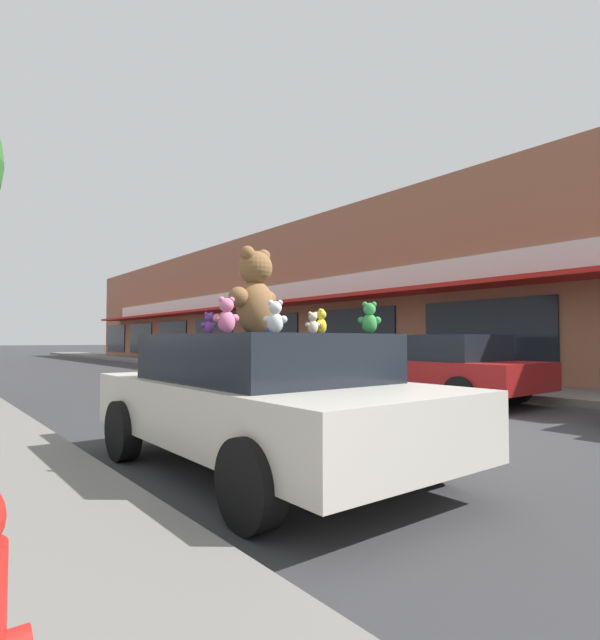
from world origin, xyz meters
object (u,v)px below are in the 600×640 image
object	(u,v)px
teddy_bear_white	(275,317)
teddy_bear_blue	(271,322)
teddy_bear_giant	(255,293)
teddy_bear_yellow	(321,322)
teddy_bear_cream	(313,323)
parked_car_far_right	(254,357)
teddy_bear_pink	(226,316)
teddy_bear_green	(369,318)
teddy_bear_purple	(209,324)
parked_car_far_center	(428,364)
plush_art_car	(263,397)

from	to	relation	value
teddy_bear_white	teddy_bear_blue	bearing A→B (deg)	-86.55
teddy_bear_giant	teddy_bear_yellow	size ratio (longest dim) A/B	3.52
teddy_bear_blue	teddy_bear_cream	size ratio (longest dim) A/B	1.43
teddy_bear_cream	parked_car_far_right	bearing A→B (deg)	-111.06
teddy_bear_blue	teddy_bear_pink	distance (m)	1.59
teddy_bear_green	teddy_bear_purple	world-z (taller)	teddy_bear_green
teddy_bear_pink	parked_car_far_center	bearing A→B (deg)	-141.58
teddy_bear_green	parked_car_far_center	world-z (taller)	teddy_bear_green
teddy_bear_blue	teddy_bear_cream	bearing A→B (deg)	97.58
teddy_bear_pink	teddy_bear_cream	distance (m)	0.92
plush_art_car	teddy_bear_white	size ratio (longest dim) A/B	13.97
teddy_bear_giant	parked_car_far_right	distance (m)	11.09
teddy_bear_white	parked_car_far_right	world-z (taller)	teddy_bear_white
teddy_bear_cream	teddy_bear_white	bearing A→B (deg)	28.50
teddy_bear_blue	parked_car_far_center	size ratio (longest dim) A/B	0.07
plush_art_car	teddy_bear_blue	xyz separation A→B (m)	(0.61, 0.74, 0.77)
parked_car_far_right	teddy_bear_blue	bearing A→B (deg)	-121.67
plush_art_car	teddy_bear_yellow	distance (m)	0.94
teddy_bear_blue	parked_car_far_center	bearing A→B (deg)	-139.09
teddy_bear_blue	teddy_bear_cream	distance (m)	1.16
teddy_bear_giant	teddy_bear_pink	world-z (taller)	teddy_bear_giant
teddy_bear_white	teddy_bear_yellow	xyz separation A→B (m)	(0.74, 0.25, -0.02)
teddy_bear_cream	teddy_bear_blue	bearing A→B (deg)	-95.28
teddy_bear_white	teddy_bear_giant	bearing A→B (deg)	-74.23
teddy_bear_giant	parked_car_far_right	bearing A→B (deg)	-139.48
teddy_bear_yellow	teddy_bear_purple	world-z (taller)	teddy_bear_yellow
plush_art_car	teddy_bear_purple	size ratio (longest dim) A/B	17.49
teddy_bear_green	teddy_bear_pink	world-z (taller)	teddy_bear_pink
teddy_bear_giant	teddy_bear_purple	xyz separation A→B (m)	(-0.36, 0.32, -0.32)
teddy_bear_green	teddy_bear_pink	distance (m)	1.28
plush_art_car	teddy_bear_purple	world-z (taller)	teddy_bear_purple
teddy_bear_purple	parked_car_far_center	bearing A→B (deg)	-163.89
plush_art_car	parked_car_far_center	distance (m)	6.55
parked_car_far_center	parked_car_far_right	xyz separation A→B (m)	(-0.00, 6.86, -0.04)
teddy_bear_green	teddy_bear_yellow	distance (m)	0.65
parked_car_far_center	teddy_bear_cream	bearing A→B (deg)	-152.11
plush_art_car	teddy_bear_blue	distance (m)	1.23
teddy_bear_giant	teddy_bear_green	xyz separation A→B (m)	(0.45, -1.19, -0.29)
teddy_bear_yellow	teddy_bear_giant	bearing A→B (deg)	-85.89
teddy_bear_white	teddy_bear_pink	bearing A→B (deg)	-5.75
teddy_bear_cream	parked_car_far_center	xyz separation A→B (m)	(5.68, 3.00, -0.69)
teddy_bear_white	teddy_bear_pink	size ratio (longest dim) A/B	0.90
teddy_bear_yellow	teddy_bear_pink	distance (m)	1.06
plush_art_car	teddy_bear_green	world-z (taller)	teddy_bear_green
teddy_bear_pink	parked_car_far_center	world-z (taller)	teddy_bear_pink
teddy_bear_green	parked_car_far_center	bearing A→B (deg)	-104.40
teddy_bear_yellow	teddy_bear_cream	size ratio (longest dim) A/B	1.16
teddy_bear_green	teddy_bear_yellow	xyz separation A→B (m)	(-0.02, 0.65, -0.02)
plush_art_car	teddy_bear_green	xyz separation A→B (m)	(0.48, -1.00, 0.76)
teddy_bear_white	parked_car_far_right	xyz separation A→B (m)	(6.28, 10.08, -0.76)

